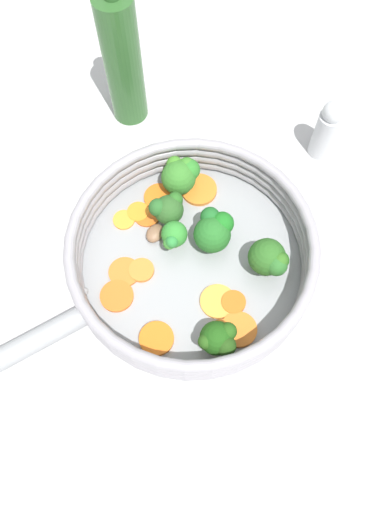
{
  "coord_description": "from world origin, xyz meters",
  "views": [
    {
      "loc": [
        0.18,
        -0.17,
        0.58
      ],
      "look_at": [
        0.0,
        0.0,
        0.03
      ],
      "focal_mm": 35.0,
      "sensor_mm": 36.0,
      "label": 1
    }
  ],
  "objects_px": {
    "carrot_slice_11": "(142,270)",
    "broccoli_floret_1": "(168,208)",
    "carrot_slice_4": "(156,338)",
    "carrot_slice_12": "(235,301)",
    "broccoli_floret_5": "(218,339)",
    "carrot_slice_9": "(124,220)",
    "mushroom_piece_0": "(155,233)",
    "carrot_slice_10": "(222,335)",
    "carrot_slice_1": "(150,213)",
    "carrot_slice_0": "(199,190)",
    "carrot_slice_3": "(117,296)",
    "broccoli_floret_2": "(172,237)",
    "broccoli_floret_4": "(270,259)",
    "broccoli_floret_0": "(212,228)",
    "carrot_slice_2": "(239,329)",
    "carrot_slice_6": "(138,212)",
    "broccoli_floret_3": "(181,175)",
    "carrot_slice_8": "(124,272)",
    "skillet": "(192,263)",
    "oil_bottle": "(122,59)",
    "carrot_slice_5": "(160,197)",
    "salt_shaker": "(327,129)",
    "carrot_slice_7": "(218,301)"
  },
  "relations": [
    {
      "from": "carrot_slice_3",
      "to": "salt_shaker",
      "type": "xyz_separation_m",
      "value": [
        0.02,
        0.35,
        0.03
      ]
    },
    {
      "from": "carrot_slice_4",
      "to": "carrot_slice_9",
      "type": "distance_m",
      "value": 0.16
    },
    {
      "from": "mushroom_piece_0",
      "to": "carrot_slice_10",
      "type": "bearing_deg",
      "value": -9.64
    },
    {
      "from": "mushroom_piece_0",
      "to": "broccoli_floret_4",
      "type": "bearing_deg",
      "value": 29.18
    },
    {
      "from": "carrot_slice_0",
      "to": "broccoli_floret_3",
      "type": "height_order",
      "value": "broccoli_floret_3"
    },
    {
      "from": "carrot_slice_7",
      "to": "carrot_slice_10",
      "type": "xyz_separation_m",
      "value": [
        0.03,
        -0.02,
        0.0
      ]
    },
    {
      "from": "carrot_slice_11",
      "to": "broccoli_floret_1",
      "type": "relative_size",
      "value": 0.64
    },
    {
      "from": "broccoli_floret_5",
      "to": "carrot_slice_10",
      "type": "bearing_deg",
      "value": 111.01
    },
    {
      "from": "carrot_slice_0",
      "to": "broccoli_floret_2",
      "type": "distance_m",
      "value": 0.09
    },
    {
      "from": "carrot_slice_12",
      "to": "mushroom_piece_0",
      "type": "relative_size",
      "value": 1.09
    },
    {
      "from": "salt_shaker",
      "to": "carrot_slice_8",
      "type": "bearing_deg",
      "value": -95.87
    },
    {
      "from": "skillet",
      "to": "carrot_slice_4",
      "type": "relative_size",
      "value": 6.96
    },
    {
      "from": "carrot_slice_2",
      "to": "carrot_slice_10",
      "type": "relative_size",
      "value": 1.18
    },
    {
      "from": "carrot_slice_9",
      "to": "oil_bottle",
      "type": "height_order",
      "value": "oil_bottle"
    },
    {
      "from": "carrot_slice_4",
      "to": "carrot_slice_12",
      "type": "relative_size",
      "value": 1.38
    },
    {
      "from": "carrot_slice_3",
      "to": "broccoli_floret_5",
      "type": "height_order",
      "value": "broccoli_floret_5"
    },
    {
      "from": "carrot_slice_6",
      "to": "carrot_slice_9",
      "type": "distance_m",
      "value": 0.02
    },
    {
      "from": "mushroom_piece_0",
      "to": "salt_shaker",
      "type": "bearing_deg",
      "value": 79.86
    },
    {
      "from": "carrot_slice_0",
      "to": "carrot_slice_3",
      "type": "xyz_separation_m",
      "value": [
        0.04,
        -0.17,
        -0.0
      ]
    },
    {
      "from": "carrot_slice_5",
      "to": "broccoli_floret_1",
      "type": "xyz_separation_m",
      "value": [
        0.03,
        -0.01,
        0.03
      ]
    },
    {
      "from": "carrot_slice_0",
      "to": "carrot_slice_4",
      "type": "distance_m",
      "value": 0.21
    },
    {
      "from": "broccoli_floret_0",
      "to": "mushroom_piece_0",
      "type": "xyz_separation_m",
      "value": [
        -0.05,
        -0.05,
        -0.02
      ]
    },
    {
      "from": "broccoli_floret_4",
      "to": "broccoli_floret_0",
      "type": "bearing_deg",
      "value": -163.32
    },
    {
      "from": "skillet",
      "to": "broccoli_floret_4",
      "type": "height_order",
      "value": "broccoli_floret_4"
    },
    {
      "from": "carrot_slice_4",
      "to": "carrot_slice_6",
      "type": "relative_size",
      "value": 1.42
    },
    {
      "from": "broccoli_floret_2",
      "to": "oil_bottle",
      "type": "height_order",
      "value": "oil_bottle"
    },
    {
      "from": "carrot_slice_9",
      "to": "carrot_slice_2",
      "type": "bearing_deg",
      "value": 2.34
    },
    {
      "from": "carrot_slice_0",
      "to": "carrot_slice_12",
      "type": "xyz_separation_m",
      "value": [
        0.14,
        -0.07,
        -0.0
      ]
    },
    {
      "from": "broccoli_floret_1",
      "to": "broccoli_floret_3",
      "type": "height_order",
      "value": "broccoli_floret_3"
    },
    {
      "from": "broccoli_floret_5",
      "to": "carrot_slice_9",
      "type": "bearing_deg",
      "value": 173.42
    },
    {
      "from": "carrot_slice_8",
      "to": "salt_shaker",
      "type": "height_order",
      "value": "salt_shaker"
    },
    {
      "from": "carrot_slice_8",
      "to": "carrot_slice_5",
      "type": "bearing_deg",
      "value": 117.05
    },
    {
      "from": "carrot_slice_4",
      "to": "carrot_slice_5",
      "type": "bearing_deg",
      "value": 138.42
    },
    {
      "from": "carrot_slice_6",
      "to": "broccoli_floret_3",
      "type": "xyz_separation_m",
      "value": [
        0.01,
        0.07,
        0.03
      ]
    },
    {
      "from": "carrot_slice_6",
      "to": "broccoli_floret_3",
      "type": "distance_m",
      "value": 0.07
    },
    {
      "from": "carrot_slice_4",
      "to": "broccoli_floret_2",
      "type": "xyz_separation_m",
      "value": [
        -0.08,
        0.09,
        0.02
      ]
    },
    {
      "from": "carrot_slice_5",
      "to": "carrot_slice_8",
      "type": "xyz_separation_m",
      "value": [
        0.05,
        -0.1,
        -0.0
      ]
    },
    {
      "from": "carrot_slice_8",
      "to": "mushroom_piece_0",
      "type": "xyz_separation_m",
      "value": [
        -0.01,
        0.06,
        0.0
      ]
    },
    {
      "from": "carrot_slice_5",
      "to": "carrot_slice_6",
      "type": "xyz_separation_m",
      "value": [
        -0.0,
        -0.03,
        -0.0
      ]
    },
    {
      "from": "carrot_slice_4",
      "to": "carrot_slice_12",
      "type": "xyz_separation_m",
      "value": [
        0.03,
        0.1,
        -0.0
      ]
    },
    {
      "from": "broccoli_floret_3",
      "to": "carrot_slice_5",
      "type": "bearing_deg",
      "value": -101.81
    },
    {
      "from": "mushroom_piece_0",
      "to": "broccoli_floret_2",
      "type": "bearing_deg",
      "value": 12.77
    },
    {
      "from": "carrot_slice_1",
      "to": "mushroom_piece_0",
      "type": "xyz_separation_m",
      "value": [
        0.03,
        -0.02,
        0.01
      ]
    },
    {
      "from": "carrot_slice_2",
      "to": "carrot_slice_4",
      "type": "height_order",
      "value": "same"
    },
    {
      "from": "carrot_slice_1",
      "to": "carrot_slice_12",
      "type": "xyz_separation_m",
      "value": [
        0.16,
        -0.0,
        0.0
      ]
    },
    {
      "from": "carrot_slice_11",
      "to": "broccoli_floret_5",
      "type": "height_order",
      "value": "broccoli_floret_5"
    },
    {
      "from": "carrot_slice_6",
      "to": "carrot_slice_7",
      "type": "xyz_separation_m",
      "value": [
        0.16,
        -0.01,
        0.0
      ]
    },
    {
      "from": "carrot_slice_1",
      "to": "mushroom_piece_0",
      "type": "bearing_deg",
      "value": -28.67
    },
    {
      "from": "carrot_slice_0",
      "to": "broccoli_floret_2",
      "type": "relative_size",
      "value": 1.09
    },
    {
      "from": "salt_shaker",
      "to": "carrot_slice_1",
      "type": "bearing_deg",
      "value": -107.21
    }
  ]
}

